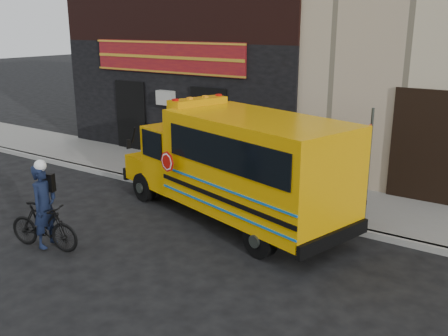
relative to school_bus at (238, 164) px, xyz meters
name	(u,v)px	position (x,y,z in m)	size (l,w,h in m)	color
ground	(186,242)	(-0.32, -1.67, -1.51)	(120.00, 120.00, 0.00)	black
curb	(246,205)	(-0.32, 0.93, -1.43)	(40.00, 0.20, 0.15)	gray
sidewalk	(273,190)	(-0.32, 2.43, -1.43)	(40.00, 3.00, 0.15)	slate
school_bus	(238,164)	(0.00, 0.00, 0.00)	(7.22, 3.93, 2.92)	black
sign_pole	(368,164)	(2.76, 1.32, 0.12)	(0.07, 0.26, 2.94)	#39403A
bicycle	(44,226)	(-2.68, -3.67, -0.98)	(0.50, 1.76, 1.06)	black
cyclist	(45,208)	(-2.68, -3.60, -0.58)	(0.67, 0.44, 1.85)	black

